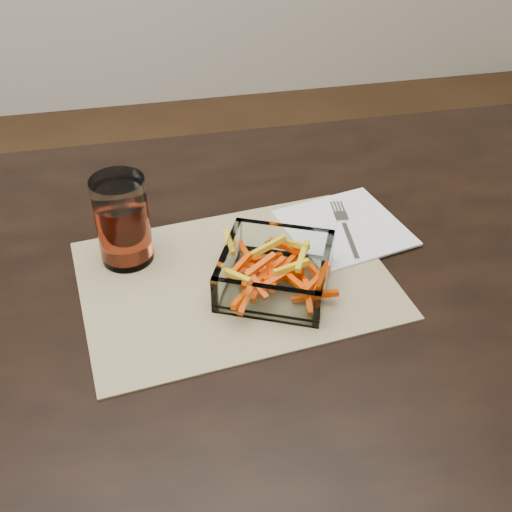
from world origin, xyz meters
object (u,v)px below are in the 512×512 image
object	(u,v)px
dining_table	(227,315)
fork	(345,227)
glass_bowl	(275,273)
tumbler	(123,223)

from	to	relation	value
dining_table	fork	xyz separation A→B (m)	(0.21, 0.07, 0.10)
dining_table	glass_bowl	bearing A→B (deg)	-34.91
glass_bowl	tumbler	world-z (taller)	tumbler
glass_bowl	tumbler	bearing A→B (deg)	151.82
dining_table	glass_bowl	distance (m)	0.14
dining_table	tumbler	world-z (taller)	tumbler
glass_bowl	fork	distance (m)	0.18
dining_table	tumbler	distance (m)	0.22
dining_table	fork	bearing A→B (deg)	17.57
dining_table	tumbler	xyz separation A→B (m)	(-0.14, 0.06, 0.16)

